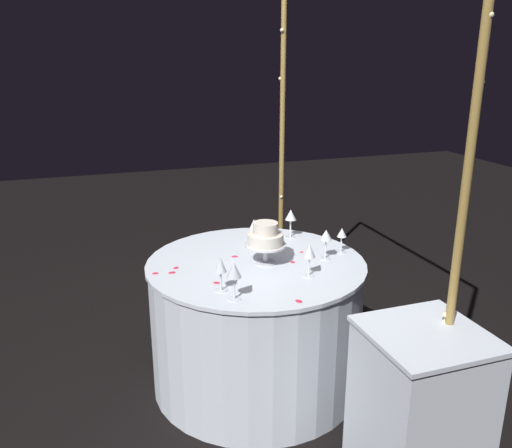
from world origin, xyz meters
name	(u,v)px	position (x,y,z in m)	size (l,w,h in m)	color
ground_plane	(256,380)	(0.00, 0.00, 0.00)	(12.00, 12.00, 0.00)	black
decorative_arch	(349,119)	(0.00, 0.51, 1.46)	(1.90, 0.06, 2.28)	olive
main_table	(256,323)	(0.00, 0.00, 0.37)	(1.17, 1.17, 0.73)	silver
side_table	(419,412)	(0.96, 0.38, 0.37)	(0.46, 0.46, 0.74)	silver
tiered_cake	(265,238)	(0.04, 0.04, 0.88)	(0.22, 0.22, 0.23)	silver
wine_glass_0	(326,237)	(0.08, 0.37, 0.86)	(0.07, 0.07, 0.17)	silver
wine_glass_1	(342,235)	(0.02, 0.50, 0.84)	(0.06, 0.06, 0.14)	silver
wine_glass_2	(221,266)	(0.29, -0.27, 0.85)	(0.06, 0.06, 0.17)	silver
wine_glass_3	(254,226)	(-0.28, 0.09, 0.84)	(0.06, 0.06, 0.15)	silver
wine_glass_4	(291,216)	(-0.31, 0.33, 0.87)	(0.07, 0.07, 0.18)	silver
wine_glass_5	(234,271)	(0.40, -0.24, 0.87)	(0.07, 0.07, 0.18)	silver
wine_glass_6	(310,253)	(0.27, 0.19, 0.86)	(0.06, 0.06, 0.17)	silver
rose_petal_0	(172,273)	(0.01, -0.45, 0.73)	(0.04, 0.03, 0.00)	#E02D47
rose_petal_1	(293,262)	(0.07, 0.18, 0.73)	(0.03, 0.02, 0.00)	#E02D47
rose_petal_2	(302,252)	(-0.05, 0.29, 0.73)	(0.02, 0.02, 0.00)	#E02D47
rose_petal_3	(278,238)	(-0.31, 0.25, 0.73)	(0.03, 0.02, 0.00)	#E02D47
rose_petal_4	(217,283)	(0.20, -0.27, 0.73)	(0.03, 0.02, 0.00)	#E02D47
rose_petal_5	(280,248)	(-0.16, 0.20, 0.73)	(0.03, 0.02, 0.00)	#E02D47
rose_petal_6	(155,273)	(-0.01, -0.54, 0.73)	(0.03, 0.02, 0.00)	#E02D47
rose_petal_7	(176,268)	(-0.05, -0.42, 0.73)	(0.03, 0.02, 0.00)	#E02D47
rose_petal_8	(299,301)	(0.52, 0.02, 0.73)	(0.04, 0.03, 0.00)	#E02D47
rose_petal_9	(235,256)	(-0.11, -0.09, 0.73)	(0.04, 0.03, 0.00)	#E02D47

